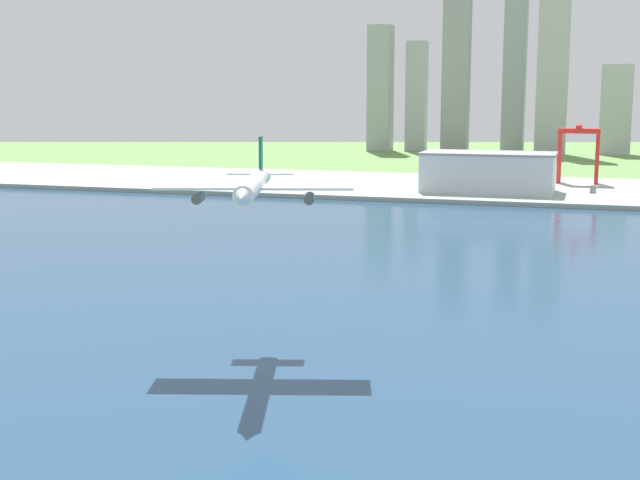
% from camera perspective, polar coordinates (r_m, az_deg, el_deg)
% --- Properties ---
extents(ground_plane, '(2400.00, 2400.00, 0.00)m').
position_cam_1_polar(ground_plane, '(327.99, 7.35, -0.31)').
color(ground_plane, '#648E49').
extents(water_bay, '(840.00, 360.00, 0.15)m').
position_cam_1_polar(water_bay, '(270.07, 5.13, -2.35)').
color(water_bay, navy).
rests_on(water_bay, ground).
extents(industrial_pier, '(840.00, 140.00, 2.50)m').
position_cam_1_polar(industrial_pier, '(514.41, 11.04, 3.25)').
color(industrial_pier, '#98A89D').
rests_on(industrial_pier, ground).
extents(airplane_landing, '(42.31, 45.19, 13.11)m').
position_cam_1_polar(airplane_landing, '(185.37, -4.29, 3.47)').
color(airplane_landing, white).
extents(port_crane_red, '(23.51, 43.02, 34.61)m').
position_cam_1_polar(port_crane_red, '(539.31, 16.22, 6.14)').
color(port_crane_red, red).
rests_on(port_crane_red, industrial_pier).
extents(warehouse_main, '(70.14, 35.19, 21.05)m').
position_cam_1_polar(warehouse_main, '(485.83, 10.70, 4.30)').
color(warehouse_main, silver).
rests_on(warehouse_main, industrial_pier).
extents(distant_skyline, '(283.51, 39.71, 154.00)m').
position_cam_1_polar(distant_skyline, '(832.09, 12.41, 10.00)').
color(distant_skyline, '#999D9F').
rests_on(distant_skyline, ground).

